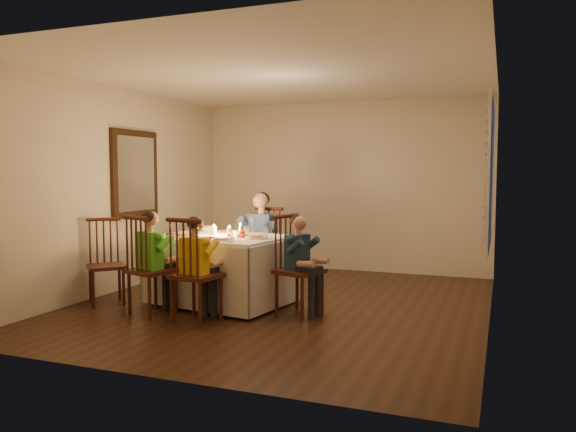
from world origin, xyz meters
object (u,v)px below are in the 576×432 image
at_px(chair_adult, 261,291).
at_px(child_yellow, 197,322).
at_px(chair_end, 299,315).
at_px(adult, 261,291).
at_px(chair_extra, 107,304).
at_px(dining_table, 222,255).
at_px(child_teal, 299,315).
at_px(chair_near_left, 153,315).
at_px(serving_bowl, 209,229).
at_px(chair_near_right, 197,322).
at_px(child_green, 153,315).

xyz_separation_m(chair_adult, child_yellow, (-0.01, -1.60, 0.00)).
bearing_deg(chair_end, adult, 59.41).
bearing_deg(chair_end, chair_extra, 115.25).
bearing_deg(chair_extra, dining_table, -23.03).
distance_m(chair_end, child_teal, 0.00).
height_order(chair_near_left, serving_bowl, serving_bowl).
distance_m(chair_end, child_yellow, 1.08).
xyz_separation_m(chair_near_right, chair_end, (0.88, 0.62, 0.00)).
relative_size(chair_near_right, chair_end, 1.00).
xyz_separation_m(chair_near_left, serving_bowl, (0.04, 1.17, 0.81)).
distance_m(dining_table, chair_extra, 1.44).
height_order(chair_near_left, child_teal, chair_near_left).
height_order(chair_near_right, serving_bowl, serving_bowl).
relative_size(chair_adult, child_teal, 1.00).
bearing_deg(chair_extra, chair_end, -38.05).
relative_size(chair_adult, chair_near_right, 1.00).
relative_size(dining_table, chair_adult, 1.56).
distance_m(chair_adult, chair_near_right, 1.60).
xyz_separation_m(dining_table, chair_end, (1.03, -0.20, -0.56)).
distance_m(chair_end, adult, 1.31).
distance_m(chair_adult, adult, 0.00).
relative_size(dining_table, child_green, 1.50).
height_order(child_teal, serving_bowl, serving_bowl).
relative_size(chair_near_right, chair_extra, 1.08).
bearing_deg(chair_near_right, chair_extra, -3.82).
distance_m(child_green, serving_bowl, 1.42).
height_order(adult, child_yellow, adult).
distance_m(chair_adult, chair_near_left, 1.63).
xyz_separation_m(dining_table, child_yellow, (0.15, -0.83, -0.56)).
bearing_deg(child_teal, chair_near_left, 127.41).
bearing_deg(child_teal, child_yellow, 142.46).
xyz_separation_m(dining_table, adult, (0.15, 0.77, -0.56)).
relative_size(chair_end, adult, 0.85).
height_order(dining_table, chair_near_right, dining_table).
distance_m(chair_near_left, adult, 1.63).
distance_m(chair_near_right, child_yellow, 0.00).
bearing_deg(chair_near_left, serving_bowl, -72.49).
distance_m(child_teal, serving_bowl, 1.77).
relative_size(chair_near_left, chair_extra, 1.08).
bearing_deg(child_teal, chair_near_right, 142.46).
bearing_deg(chair_adult, child_green, -100.38).
distance_m(chair_end, chair_extra, 2.28).
height_order(chair_end, serving_bowl, serving_bowl).
xyz_separation_m(dining_table, chair_adult, (0.15, 0.77, -0.56)).
bearing_deg(serving_bowl, chair_end, -23.61).
height_order(chair_near_left, adult, adult).
bearing_deg(child_green, chair_near_left, -70.71).
bearing_deg(chair_extra, child_green, -62.07).
xyz_separation_m(chair_near_right, child_green, (-0.59, 0.08, 0.00)).
bearing_deg(serving_bowl, dining_table, -46.33).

